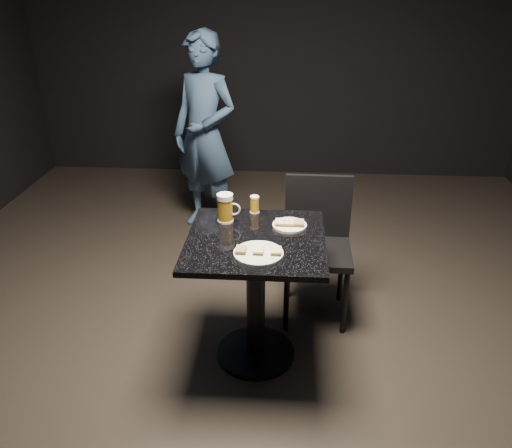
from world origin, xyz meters
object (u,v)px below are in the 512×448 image
Objects in this scene: table at (256,279)px; beer_mug at (226,208)px; patron at (205,135)px; chair at (317,240)px; plate_large at (258,253)px; plate_small at (290,225)px; beer_tumbler at (255,204)px.

beer_mug is (-0.17, 0.18, 0.32)m from table.
patron is 1.50m from beer_mug.
patron is at bearing 126.61° from chair.
table is 0.41m from beer_mug.
patron reaches higher than beer_mug.
patron is (-0.54, 1.81, 0.04)m from plate_large.
plate_small is at bearing -117.29° from chair.
beer_tumbler reaches higher than plate_large.
chair reaches higher than table.
chair is (0.34, 0.48, -0.01)m from table.
beer_tumbler is 0.50m from chair.
beer_mug is 0.68m from chair.
plate_small is at bearing 64.80° from plate_large.
beer_mug is at bearing -150.32° from chair.
plate_small reaches higher than table.
beer_mug is at bearing 173.09° from plate_small.
patron is at bearing 110.32° from beer_tumbler.
table is (0.52, -1.64, -0.29)m from patron.
plate_small is at bearing -6.91° from beer_mug.
plate_small is 0.26m from beer_tumbler.
patron reaches higher than plate_large.
plate_large is 1.32× the size of plate_small.
table is 4.75× the size of beer_mug.
plate_large is 0.48m from beer_tumbler.
beer_tumbler is at bearing 40.47° from beer_mug.
table is (-0.02, 0.17, -0.25)m from plate_large.
plate_small is 1.85× the size of beer_tumbler.
beer_mug reaches higher than chair.
plate_small is 0.11× the size of patron.
patron is (-0.69, 1.50, 0.04)m from plate_small.
beer_mug is at bearing -48.85° from patron.
plate_large is at bearing -115.20° from plate_small.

